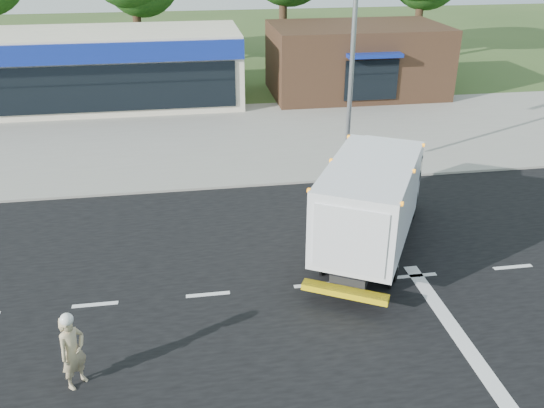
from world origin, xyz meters
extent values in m
plane|color=#385123|center=(0.00, 0.00, 0.00)|extent=(120.00, 120.00, 0.00)
cube|color=black|center=(0.00, 0.00, 0.00)|extent=(60.00, 14.00, 0.02)
cube|color=gray|center=(0.00, 8.20, 0.06)|extent=(60.00, 2.40, 0.12)
cube|color=gray|center=(0.00, 14.00, 0.01)|extent=(60.00, 9.00, 0.02)
cube|color=silver|center=(-6.00, 0.00, 0.02)|extent=(1.20, 0.15, 0.01)
cube|color=silver|center=(-3.00, 0.00, 0.02)|extent=(1.20, 0.15, 0.01)
cube|color=silver|center=(0.00, 0.00, 0.02)|extent=(1.20, 0.15, 0.01)
cube|color=silver|center=(3.00, 0.00, 0.02)|extent=(1.20, 0.15, 0.01)
cube|color=silver|center=(6.00, 0.00, 0.02)|extent=(1.20, 0.15, 0.01)
cube|color=silver|center=(3.00, -3.00, 0.02)|extent=(0.40, 7.00, 0.01)
cube|color=black|center=(1.75, 1.05, 0.67)|extent=(3.15, 4.63, 0.33)
cube|color=white|center=(3.40, 4.01, 1.48)|extent=(2.72, 2.66, 2.00)
cube|color=black|center=(3.84, 4.80, 1.67)|extent=(1.65, 1.00, 0.86)
cube|color=white|center=(1.75, 1.05, 2.00)|extent=(4.31, 5.28, 2.24)
cube|color=silver|center=(0.59, -1.05, 1.95)|extent=(1.69, 0.97, 1.81)
cube|color=yellow|center=(0.51, -1.20, 0.52)|extent=(2.16, 1.40, 0.17)
cube|color=orange|center=(1.75, 1.05, 3.10)|extent=(4.25, 5.13, 0.08)
cylinder|color=black|center=(2.63, 4.49, 0.46)|extent=(0.69, 0.94, 0.92)
cylinder|color=black|center=(4.21, 3.61, 0.46)|extent=(0.69, 0.94, 0.92)
cylinder|color=black|center=(0.60, 0.93, 0.46)|extent=(0.69, 0.94, 0.92)
cylinder|color=black|center=(2.26, 0.01, 0.46)|extent=(0.69, 0.94, 0.92)
imported|color=tan|center=(-6.02, -2.97, 0.89)|extent=(0.75, 0.77, 1.78)
sphere|color=white|center=(-6.02, -2.97, 1.75)|extent=(0.28, 0.28, 0.28)
cube|color=beige|center=(-9.00, 20.00, 2.00)|extent=(18.00, 6.00, 4.00)
cube|color=navy|center=(-9.00, 16.95, 3.40)|extent=(18.00, 0.30, 1.00)
cube|color=black|center=(-9.00, 16.95, 1.60)|extent=(17.00, 0.12, 2.40)
cube|color=#382316|center=(7.00, 20.00, 2.00)|extent=(10.00, 6.00, 4.00)
cube|color=navy|center=(7.00, 16.90, 2.90)|extent=(3.00, 1.20, 0.20)
cube|color=black|center=(7.00, 16.95, 1.50)|extent=(3.00, 0.12, 2.20)
cylinder|color=gray|center=(3.00, 7.60, 4.00)|extent=(0.18, 0.18, 8.00)
cylinder|color=#332114|center=(-6.00, 28.00, 3.43)|extent=(0.56, 0.56, 6.86)
cylinder|color=#332114|center=(4.00, 28.00, 3.92)|extent=(0.56, 0.56, 7.84)
cylinder|color=#332114|center=(14.00, 28.00, 3.50)|extent=(0.56, 0.56, 7.00)
camera|label=1|loc=(-3.32, -13.22, 9.09)|focal=38.00mm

